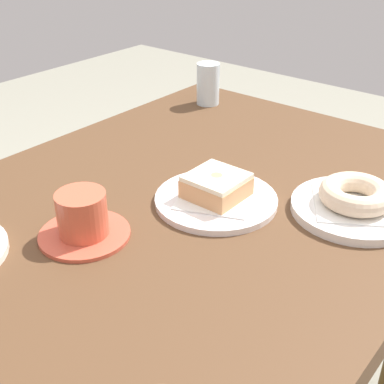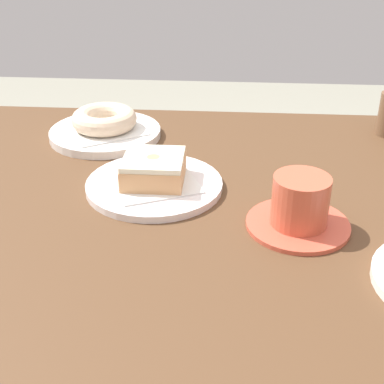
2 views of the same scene
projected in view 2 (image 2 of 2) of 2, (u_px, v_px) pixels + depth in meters
The scene contains 8 objects.
table at pixel (211, 250), 0.89m from camera, with size 1.27×0.84×0.73m.
plate_sugar_ring at pixel (105, 133), 1.09m from camera, with size 0.22×0.22×0.02m, color white.
napkin_sugar_ring at pixel (105, 129), 1.08m from camera, with size 0.14×0.14×0.00m, color white.
donut_sugar_ring at pixel (104, 119), 1.07m from camera, with size 0.13×0.13×0.04m, color beige.
plate_glazed_square at pixel (154, 185), 0.90m from camera, with size 0.22×0.22×0.01m, color white.
napkin_glazed_square at pixel (154, 181), 0.89m from camera, with size 0.13×0.13×0.00m, color white.
donut_glazed_square at pixel (154, 169), 0.88m from camera, with size 0.10×0.10×0.04m.
coffee_cup at pixel (300, 206), 0.78m from camera, with size 0.15×0.15×0.08m.
Camera 2 is at (0.02, -0.74, 1.15)m, focal length 51.04 mm.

